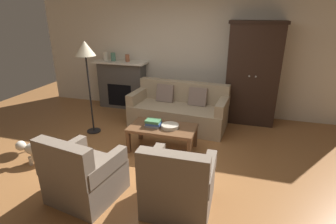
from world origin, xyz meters
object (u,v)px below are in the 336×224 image
(fruit_bowl, at_px, (170,126))
(dog, at_px, (36,149))
(mantel_vase_jade, at_px, (113,57))
(mantel_vase_cream, at_px, (105,56))
(couch, at_px, (179,111))
(armchair_near_left, at_px, (83,176))
(mantel_vase_terracotta, at_px, (127,58))
(fireplace, at_px, (122,84))
(armoire, at_px, (252,74))
(coffee_table, at_px, (163,130))
(armchair_near_right, at_px, (178,186))
(book_stack, at_px, (153,123))
(floor_lamp, at_px, (85,54))

(fruit_bowl, height_order, dog, fruit_bowl)
(mantel_vase_jade, bearing_deg, mantel_vase_cream, 180.00)
(couch, height_order, armchair_near_left, armchair_near_left)
(mantel_vase_terracotta, distance_m, armchair_near_left, 3.46)
(fireplace, distance_m, armoire, 2.99)
(armoire, relative_size, mantel_vase_terracotta, 12.47)
(armchair_near_left, bearing_deg, coffee_table, 69.08)
(fireplace, height_order, fruit_bowl, fireplace)
(couch, distance_m, armchair_near_right, 2.46)
(coffee_table, distance_m, mantel_vase_terracotta, 2.41)
(book_stack, height_order, mantel_vase_jade, mantel_vase_jade)
(fireplace, bearing_deg, floor_lamp, -87.20)
(armchair_near_left, height_order, armchair_near_right, same)
(armoire, height_order, book_stack, armoire)
(armoire, distance_m, armchair_near_right, 3.21)
(armoire, relative_size, dog, 3.83)
(mantel_vase_terracotta, bearing_deg, book_stack, -55.27)
(mantel_vase_terracotta, bearing_deg, armchair_near_right, -56.97)
(coffee_table, xyz_separation_m, book_stack, (-0.15, -0.03, 0.11))
(fireplace, distance_m, armchair_near_right, 3.81)
(mantel_vase_terracotta, bearing_deg, coffee_table, -51.67)
(book_stack, relative_size, floor_lamp, 0.15)
(book_stack, bearing_deg, armchair_near_right, -59.48)
(mantel_vase_jade, xyz_separation_m, floor_lamp, (0.25, -1.48, 0.29))
(fireplace, xyz_separation_m, mantel_vase_cream, (-0.38, -0.02, 0.65))
(mantel_vase_terracotta, bearing_deg, floor_lamp, -94.12)
(coffee_table, relative_size, armchair_near_left, 1.25)
(armoire, bearing_deg, dog, -139.18)
(book_stack, distance_m, mantel_vase_jade, 2.53)
(armoire, distance_m, armchair_near_left, 3.78)
(fireplace, bearing_deg, book_stack, -51.86)
(couch, relative_size, mantel_vase_jade, 10.53)
(book_stack, bearing_deg, fireplace, 128.14)
(armchair_near_left, bearing_deg, floor_lamp, 118.42)
(armchair_near_right, height_order, floor_lamp, floor_lamp)
(armoire, distance_m, coffee_table, 2.29)
(fruit_bowl, bearing_deg, fireplace, 133.56)
(fireplace, xyz_separation_m, book_stack, (1.43, -1.82, -0.09))
(couch, bearing_deg, armoire, 25.28)
(mantel_vase_jade, xyz_separation_m, dog, (0.04, -2.73, -0.97))
(mantel_vase_jade, height_order, dog, mantel_vase_jade)
(armchair_near_left, bearing_deg, dog, 156.70)
(mantel_vase_cream, height_order, mantel_vase_terracotta, mantel_vase_cream)
(couch, bearing_deg, fireplace, 155.61)
(couch, height_order, armchair_near_right, armchair_near_right)
(mantel_vase_cream, distance_m, armchair_near_left, 3.64)
(couch, height_order, floor_lamp, floor_lamp)
(mantel_vase_jade, distance_m, dog, 2.90)
(floor_lamp, height_order, dog, floor_lamp)
(fruit_bowl, distance_m, armchair_near_left, 1.61)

